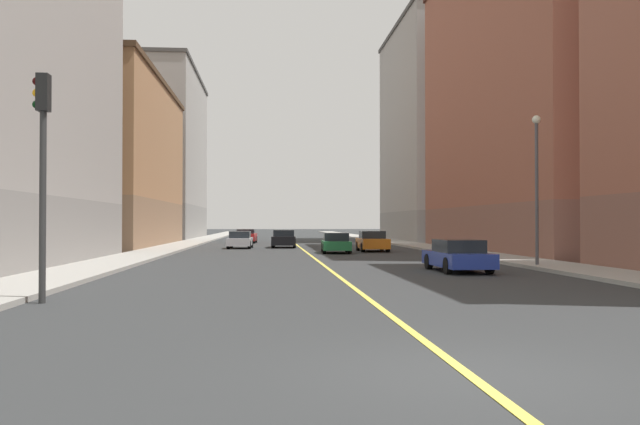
% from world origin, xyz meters
% --- Properties ---
extents(ground_plane, '(400.00, 400.00, 0.00)m').
position_xyz_m(ground_plane, '(0.00, 0.00, 0.00)').
color(ground_plane, '#2E3031').
rests_on(ground_plane, ground).
extents(sidewalk_left, '(2.87, 168.00, 0.15)m').
position_xyz_m(sidewalk_left, '(9.75, 49.00, 0.07)').
color(sidewalk_left, '#9E9B93').
rests_on(sidewalk_left, ground).
extents(sidewalk_right, '(2.87, 168.00, 0.15)m').
position_xyz_m(sidewalk_right, '(-9.75, 49.00, 0.07)').
color(sidewalk_right, '#9E9B93').
rests_on(sidewalk_right, ground).
extents(lane_center_stripe, '(0.16, 154.00, 0.01)m').
position_xyz_m(lane_center_stripe, '(0.00, 49.00, 0.01)').
color(lane_center_stripe, '#E5D14C').
rests_on(lane_center_stripe, ground).
extents(building_left_mid, '(10.18, 26.19, 21.60)m').
position_xyz_m(building_left_mid, '(16.13, 35.39, 10.81)').
color(building_left_mid, brown).
rests_on(building_left_mid, ground).
extents(building_left_far, '(10.18, 20.49, 23.22)m').
position_xyz_m(building_left_far, '(16.13, 61.65, 11.62)').
color(building_left_far, gray).
rests_on(building_left_far, ground).
extents(building_right_midblock, '(10.18, 24.84, 13.76)m').
position_xyz_m(building_right_midblock, '(-16.13, 47.38, 6.89)').
color(building_right_midblock, '#8F6B4F').
rests_on(building_right_midblock, ground).
extents(building_right_distant, '(10.18, 24.65, 20.42)m').
position_xyz_m(building_right_distant, '(-16.13, 74.28, 10.22)').
color(building_right_distant, gray).
rests_on(building_right_distant, ground).
extents(traffic_light_right_near, '(0.40, 0.32, 5.51)m').
position_xyz_m(traffic_light_right_near, '(-7.93, 8.02, 3.60)').
color(traffic_light_right_near, '#2D2D2D').
rests_on(traffic_light_right_near, ground).
extents(street_lamp_left_near, '(0.36, 0.36, 6.37)m').
position_xyz_m(street_lamp_left_near, '(8.91, 19.03, 4.07)').
color(street_lamp_left_near, '#4C4C51').
rests_on(street_lamp_left_near, ground).
extents(car_green, '(1.95, 4.02, 1.29)m').
position_xyz_m(car_green, '(1.83, 33.79, 0.63)').
color(car_green, '#1E6B38').
rests_on(car_green, ground).
extents(car_orange, '(1.91, 3.98, 1.38)m').
position_xyz_m(car_orange, '(4.53, 35.91, 0.66)').
color(car_orange, orange).
rests_on(car_orange, ground).
extents(car_black, '(2.02, 4.60, 1.38)m').
position_xyz_m(car_black, '(-1.27, 43.46, 0.67)').
color(car_black, black).
rests_on(car_black, ground).
extents(car_blue, '(1.89, 4.43, 1.27)m').
position_xyz_m(car_blue, '(4.96, 17.32, 0.63)').
color(car_blue, '#23389E').
rests_on(car_blue, ground).
extents(car_silver, '(1.90, 4.06, 1.29)m').
position_xyz_m(car_silver, '(-4.61, 42.03, 0.62)').
color(car_silver, silver).
rests_on(car_silver, ground).
extents(car_red, '(2.07, 4.32, 1.34)m').
position_xyz_m(car_red, '(-4.60, 55.21, 0.65)').
color(car_red, red).
rests_on(car_red, ground).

